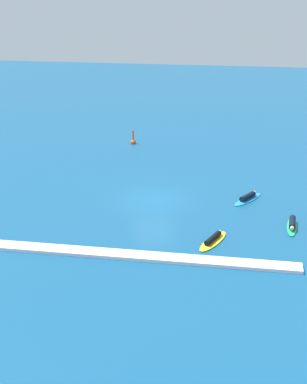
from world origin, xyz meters
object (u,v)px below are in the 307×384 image
object	(u,v)px
marker_buoy	(133,141)
surfer_on_blue_board	(248,198)
surfer_on_yellow_board	(213,240)
surfer_on_green_board	(292,224)

from	to	relation	value
marker_buoy	surfer_on_blue_board	bearing A→B (deg)	-49.81
surfer_on_blue_board	marker_buoy	size ratio (longest dim) A/B	2.18
surfer_on_blue_board	marker_buoy	distance (m)	15.17
surfer_on_yellow_board	marker_buoy	bearing A→B (deg)	45.60
surfer_on_blue_board	surfer_on_yellow_board	world-z (taller)	surfer_on_blue_board
surfer_on_green_board	marker_buoy	distance (m)	19.72
surfer_on_blue_board	surfer_on_green_board	xyz separation A→B (m)	(2.51, -3.83, 0.02)
surfer_on_blue_board	surfer_on_yellow_board	distance (m)	6.72
surfer_on_green_board	surfer_on_yellow_board	world-z (taller)	surfer_on_green_board
surfer_on_blue_board	surfer_on_yellow_board	size ratio (longest dim) A/B	0.96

